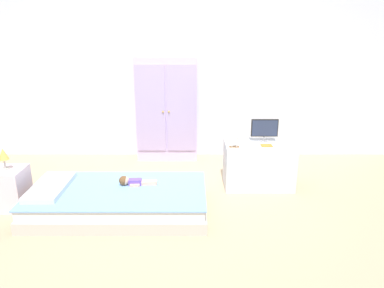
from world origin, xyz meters
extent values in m
cube|color=tan|center=(0.00, 0.00, -0.01)|extent=(10.00, 10.00, 0.02)
cube|color=silver|center=(0.00, 1.57, 1.35)|extent=(6.40, 0.05, 2.70)
cube|color=beige|center=(-0.47, -0.22, 0.06)|extent=(1.75, 0.94, 0.12)
cube|color=silver|center=(-0.47, -0.22, 0.18)|extent=(1.71, 0.90, 0.11)
cube|color=#7AA8DB|center=(-0.47, -0.22, 0.24)|extent=(1.74, 0.93, 0.02)
cube|color=silver|center=(-1.14, -0.22, 0.27)|extent=(0.32, 0.67, 0.05)
cube|color=#6B4CB2|center=(-0.31, -0.10, 0.28)|extent=(0.13, 0.09, 0.06)
cube|color=#DBB293|center=(-0.17, -0.08, 0.26)|extent=(0.16, 0.04, 0.04)
cube|color=#DBB293|center=(-0.17, -0.11, 0.26)|extent=(0.16, 0.04, 0.04)
cube|color=#DBB293|center=(-0.32, -0.05, 0.26)|extent=(0.10, 0.03, 0.03)
cube|color=#DBB293|center=(-0.31, -0.15, 0.26)|extent=(0.10, 0.03, 0.03)
sphere|color=#DBB293|center=(-0.42, -0.10, 0.29)|extent=(0.09, 0.09, 0.09)
sphere|color=brown|center=(-0.43, -0.11, 0.29)|extent=(0.10, 0.10, 0.10)
cube|color=silver|center=(-1.62, -0.12, 0.21)|extent=(0.34, 0.34, 0.42)
cylinder|color=#B7B2AD|center=(-1.62, -0.12, 0.43)|extent=(0.07, 0.07, 0.01)
cylinder|color=#B7B2AD|center=(-1.62, -0.12, 0.48)|extent=(0.02, 0.02, 0.09)
cone|color=#E5B24C|center=(-1.62, -0.12, 0.59)|extent=(0.10, 0.10, 0.11)
cube|color=silver|center=(-0.08, 1.40, 0.72)|extent=(0.83, 0.27, 1.43)
cube|color=#AF9DC9|center=(-0.29, 1.25, 0.75)|extent=(0.39, 0.02, 1.18)
cube|color=#AF9DC9|center=(0.13, 1.25, 0.75)|extent=(0.39, 0.02, 1.18)
sphere|color=gold|center=(-0.12, 1.23, 0.72)|extent=(0.02, 0.02, 0.02)
sphere|color=gold|center=(-0.04, 1.23, 0.72)|extent=(0.02, 0.02, 0.02)
cube|color=silver|center=(1.05, 0.43, 0.26)|extent=(0.79, 0.46, 0.53)
cylinder|color=#99999E|center=(1.11, 0.51, 0.53)|extent=(0.10, 0.10, 0.01)
cylinder|color=#99999E|center=(1.11, 0.51, 0.56)|extent=(0.02, 0.02, 0.05)
cube|color=black|center=(1.11, 0.51, 0.69)|extent=(0.31, 0.02, 0.20)
cube|color=#28334C|center=(1.11, 0.50, 0.69)|extent=(0.29, 0.01, 0.18)
cube|color=#8E6642|center=(0.74, 0.30, 0.53)|extent=(0.11, 0.01, 0.01)
cube|color=#8E6642|center=(0.74, 0.27, 0.53)|extent=(0.11, 0.01, 0.01)
cube|color=white|center=(0.74, 0.28, 0.58)|extent=(0.07, 0.03, 0.04)
cylinder|color=white|center=(0.77, 0.30, 0.55)|extent=(0.01, 0.01, 0.03)
cylinder|color=white|center=(0.77, 0.27, 0.55)|extent=(0.01, 0.01, 0.03)
cylinder|color=white|center=(0.71, 0.30, 0.55)|extent=(0.01, 0.01, 0.03)
cylinder|color=white|center=(0.71, 0.27, 0.55)|extent=(0.01, 0.01, 0.03)
cylinder|color=white|center=(0.77, 0.28, 0.62)|extent=(0.02, 0.02, 0.02)
sphere|color=white|center=(0.77, 0.28, 0.64)|extent=(0.04, 0.04, 0.04)
cube|color=orange|center=(1.11, 0.33, 0.53)|extent=(0.12, 0.09, 0.01)
camera|label=1|loc=(0.27, -3.52, 1.77)|focal=33.71mm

